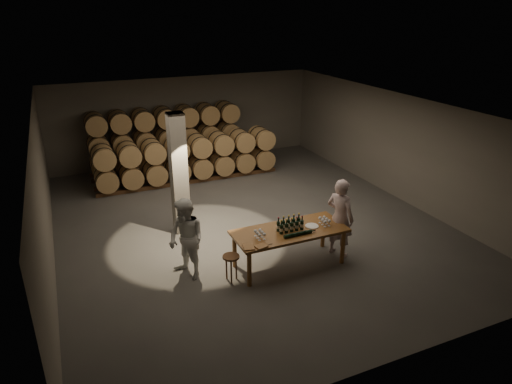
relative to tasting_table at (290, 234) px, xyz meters
name	(u,v)px	position (x,y,z in m)	size (l,w,h in m)	color
room	(179,174)	(-1.80, 2.70, 0.80)	(12.00, 12.00, 12.00)	#4F4D4A
tasting_table	(290,234)	(0.00, 0.00, 0.00)	(2.60, 1.10, 0.90)	brown
barrel_stack_back	(166,138)	(-0.96, 7.70, 0.40)	(5.48, 0.95, 2.31)	#55371D
barrel_stack_front	(188,158)	(-0.57, 6.30, 0.03)	(6.26, 0.95, 1.57)	#55371D
bottle_cluster	(290,225)	(0.00, -0.01, 0.22)	(0.60, 0.23, 0.34)	black
lying_bottles	(298,234)	(0.05, -0.32, 0.15)	(0.78, 0.08, 0.08)	black
glass_cluster_left	(260,233)	(-0.77, -0.06, 0.22)	(0.19, 0.30, 0.16)	silver
glass_cluster_right	(325,220)	(0.87, -0.07, 0.22)	(0.19, 0.30, 0.16)	silver
plate	(312,226)	(0.56, -0.04, 0.11)	(0.31, 0.31, 0.02)	white
notebook_near	(261,246)	(-0.91, -0.45, 0.12)	(0.25, 0.20, 0.03)	#986537
notebook_corner	(249,247)	(-1.16, -0.36, 0.12)	(0.22, 0.28, 0.02)	#986537
pen	(270,244)	(-0.70, -0.44, 0.11)	(0.01, 0.01, 0.13)	black
stool	(231,260)	(-1.46, -0.09, -0.29)	(0.37, 0.37, 0.62)	#55371D
person_man	(340,218)	(1.32, -0.04, 0.17)	(0.71, 0.46, 1.94)	beige
person_woman	(186,239)	(-2.27, 0.48, 0.12)	(0.89, 0.70, 1.84)	silver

